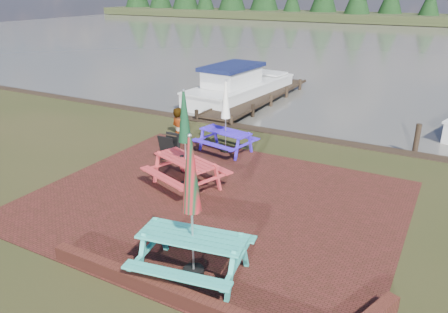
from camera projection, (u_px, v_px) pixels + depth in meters
ground at (193, 219)px, 10.25m from camera, size 120.00×120.00×0.00m
paving at (214, 201)px, 11.06m from camera, size 9.00×7.50×0.02m
brick_wall at (223, 305)px, 7.26m from camera, size 6.21×1.79×0.30m
water at (408, 45)px, 40.44m from camera, size 120.00×60.00×0.02m
picnic_table_teal at (192, 229)px, 7.95m from camera, size 2.27×2.09×2.77m
picnic_table_red at (186, 155)px, 11.56m from camera, size 2.38×2.25×2.66m
picnic_table_blue at (226, 128)px, 14.12m from camera, size 1.94×1.79×2.36m
chalkboard at (170, 148)px, 13.48m from camera, size 0.54×0.51×0.86m
jetty at (258, 97)px, 20.98m from camera, size 1.76×9.08×1.00m
boat_jetty at (239, 88)px, 21.48m from camera, size 2.99×7.12×2.01m
person at (178, 108)px, 15.81m from camera, size 0.83×0.68×1.96m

